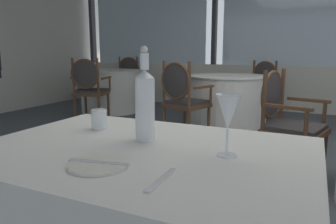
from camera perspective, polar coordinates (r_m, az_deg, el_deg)
name	(u,v)px	position (r m, az deg, el deg)	size (l,w,h in m)	color
ground_plane	(253,185)	(2.82, 15.01, -12.56)	(12.88, 12.88, 0.00)	#4C5156
window_wall_far	(293,52)	(6.30, 21.59, 9.98)	(9.59, 0.14, 2.74)	silver
side_plate	(99,164)	(0.98, -12.27, -9.11)	(0.18, 0.18, 0.01)	silver
butter_knife	(99,162)	(0.98, -12.28, -8.82)	(0.19, 0.02, 0.00)	silver
dinner_fork	(161,180)	(0.85, -1.21, -12.04)	(0.17, 0.02, 0.00)	silver
water_bottle	(145,103)	(1.19, -4.18, 1.63)	(0.07, 0.07, 0.35)	white
wine_glass	(228,113)	(1.03, 10.75, -0.20)	(0.08, 0.08, 0.20)	white
water_tumbler	(99,119)	(1.42, -12.26, -1.26)	(0.07, 0.07, 0.09)	white
background_table_0	(227,101)	(4.73, 10.58, 1.88)	(1.16, 1.16, 0.77)	silver
dining_chair_0_0	(182,95)	(3.90, 2.52, 3.06)	(0.63, 0.58, 0.99)	brown
dining_chair_0_1	(261,84)	(5.58, 16.32, 4.79)	(0.63, 0.58, 0.96)	brown
dining_chair_1_1	(285,116)	(2.91, 20.30, -0.71)	(0.56, 0.61, 0.95)	brown
background_table_2	(112,91)	(6.07, -10.11, 3.82)	(1.16, 1.16, 0.77)	silver
dining_chair_2_0	(89,85)	(5.12, -14.05, 4.71)	(0.61, 0.56, 1.01)	brown
dining_chair_2_1	(127,76)	(7.01, -7.34, 6.43)	(0.61, 0.56, 1.00)	brown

